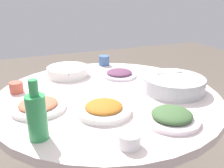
{
  "coord_description": "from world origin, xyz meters",
  "views": [
    {
      "loc": [
        1.09,
        -0.43,
        1.24
      ],
      "look_at": [
        -0.06,
        0.05,
        0.77
      ],
      "focal_mm": 39.38,
      "sensor_mm": 36.0,
      "label": 1
    }
  ],
  "objects": [
    {
      "name": "rice_bowl",
      "position": [
        0.11,
        0.33,
        0.79
      ],
      "size": [
        0.32,
        0.32,
        0.09
      ],
      "color": "#B2B5BA",
      "rests_on": "round_dining_table"
    },
    {
      "name": "dish_tofu_braise",
      "position": [
        0.06,
        -0.35,
        0.76
      ],
      "size": [
        0.24,
        0.24,
        0.04
      ],
      "color": "white",
      "rests_on": "round_dining_table"
    },
    {
      "name": "dish_greens",
      "position": [
        0.37,
        0.13,
        0.77
      ],
      "size": [
        0.23,
        0.23,
        0.05
      ],
      "color": "white",
      "rests_on": "round_dining_table"
    },
    {
      "name": "tea_cup_side",
      "position": [
        0.46,
        -0.1,
        0.77
      ],
      "size": [
        0.08,
        0.08,
        0.05
      ],
      "primitive_type": "cylinder",
      "color": "white",
      "rests_on": "round_dining_table"
    },
    {
      "name": "round_dining_table",
      "position": [
        0.0,
        0.0,
        0.64
      ],
      "size": [
        1.14,
        1.14,
        0.75
      ],
      "color": "#99999E",
      "rests_on": "ground"
    },
    {
      "name": "soup_bowl",
      "position": [
        -0.36,
        -0.12,
        0.77
      ],
      "size": [
        0.27,
        0.25,
        0.06
      ],
      "color": "white",
      "rests_on": "round_dining_table"
    },
    {
      "name": "dish_eggplant",
      "position": [
        -0.22,
        0.17,
        0.76
      ],
      "size": [
        0.21,
        0.21,
        0.04
      ],
      "color": "silver",
      "rests_on": "round_dining_table"
    },
    {
      "name": "tea_cup_far",
      "position": [
        -0.49,
        0.17,
        0.78
      ],
      "size": [
        0.07,
        0.07,
        0.07
      ],
      "primitive_type": "cylinder",
      "color": "#3D5D8F",
      "rests_on": "round_dining_table"
    },
    {
      "name": "dish_stirfry",
      "position": [
        0.2,
        -0.1,
        0.77
      ],
      "size": [
        0.24,
        0.24,
        0.05
      ],
      "color": "white",
      "rests_on": "round_dining_table"
    },
    {
      "name": "tea_cup_near",
      "position": [
        -0.19,
        -0.43,
        0.77
      ],
      "size": [
        0.07,
        0.07,
        0.06
      ],
      "primitive_type": "cylinder",
      "color": "#BD503C",
      "rests_on": "round_dining_table"
    },
    {
      "name": "green_bottle",
      "position": [
        0.29,
        -0.38,
        0.83
      ],
      "size": [
        0.07,
        0.07,
        0.22
      ],
      "color": "#319250",
      "rests_on": "round_dining_table"
    }
  ]
}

